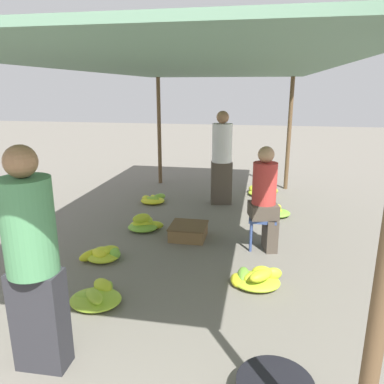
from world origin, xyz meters
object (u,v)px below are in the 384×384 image
(vendor_foreground, at_px, (33,260))
(banana_pile_left_1, at_px, (104,254))
(banana_pile_right_1, at_px, (263,191))
(crate_near, at_px, (188,231))
(shopper_walking_mid, at_px, (222,157))
(banana_pile_left_0, at_px, (153,199))
(vendor_seated, at_px, (265,197))
(banana_pile_left_3, at_px, (145,225))
(banana_pile_right_0, at_px, (273,212))
(banana_pile_right_2, at_px, (255,278))
(banana_pile_left_2, at_px, (97,296))
(stool, at_px, (262,223))

(vendor_foreground, height_order, banana_pile_left_1, vendor_foreground)
(banana_pile_right_1, height_order, crate_near, banana_pile_right_1)
(banana_pile_right_1, relative_size, shopper_walking_mid, 0.37)
(banana_pile_left_1, bearing_deg, banana_pile_left_0, 91.65)
(vendor_seated, relative_size, banana_pile_left_0, 2.59)
(banana_pile_left_3, height_order, banana_pile_right_0, banana_pile_left_3)
(vendor_seated, xyz_separation_m, banana_pile_left_3, (-1.70, 0.35, -0.61))
(banana_pile_left_1, bearing_deg, vendor_seated, 20.28)
(banana_pile_left_1, distance_m, banana_pile_right_2, 1.83)
(banana_pile_left_0, relative_size, banana_pile_right_2, 0.89)
(banana_pile_left_2, relative_size, banana_pile_right_2, 0.98)
(stool, bearing_deg, banana_pile_right_0, 82.23)
(vendor_foreground, xyz_separation_m, vendor_seated, (1.59, 2.45, -0.17))
(stool, height_order, vendor_seated, vendor_seated)
(vendor_seated, height_order, banana_pile_left_0, vendor_seated)
(vendor_seated, bearing_deg, banana_pile_right_0, 83.08)
(stool, height_order, crate_near, stool)
(stool, bearing_deg, vendor_seated, -13.31)
(stool, xyz_separation_m, banana_pile_right_1, (0.00, 2.50, -0.25))
(banana_pile_left_1, height_order, banana_pile_left_2, banana_pile_left_1)
(banana_pile_right_0, distance_m, banana_pile_right_1, 1.22)
(banana_pile_left_0, distance_m, banana_pile_right_1, 2.11)
(vendor_seated, distance_m, shopper_walking_mid, 1.98)
(banana_pile_left_0, height_order, banana_pile_left_3, banana_pile_left_3)
(banana_pile_right_1, bearing_deg, banana_pile_right_0, -81.77)
(banana_pile_left_3, xyz_separation_m, crate_near, (0.69, -0.19, 0.02))
(vendor_foreground, relative_size, shopper_walking_mid, 1.02)
(stool, distance_m, banana_pile_right_1, 2.51)
(banana_pile_right_0, bearing_deg, vendor_foreground, -114.94)
(banana_pile_left_3, relative_size, banana_pile_right_0, 0.96)
(vendor_foreground, distance_m, banana_pile_left_0, 4.20)
(banana_pile_right_2, xyz_separation_m, shopper_walking_mid, (-0.67, 2.81, 0.77))
(vendor_foreground, bearing_deg, banana_pile_left_0, 95.07)
(stool, xyz_separation_m, banana_pile_left_0, (-1.93, 1.65, -0.28))
(banana_pile_right_1, height_order, shopper_walking_mid, shopper_walking_mid)
(banana_pile_left_2, distance_m, banana_pile_right_2, 1.61)
(banana_pile_left_2, height_order, crate_near, crate_near)
(stool, relative_size, banana_pile_right_0, 0.75)
(banana_pile_left_2, relative_size, banana_pile_right_0, 0.99)
(banana_pile_left_1, height_order, banana_pile_right_0, banana_pile_right_0)
(vendor_foreground, bearing_deg, crate_near, 77.58)
(vendor_seated, height_order, banana_pile_left_2, vendor_seated)
(banana_pile_left_0, height_order, crate_near, crate_near)
(stool, height_order, banana_pile_left_1, stool)
(stool, xyz_separation_m, vendor_seated, (0.02, -0.00, 0.35))
(vendor_foreground, xyz_separation_m, banana_pile_left_3, (-0.11, 2.80, -0.78))
(shopper_walking_mid, bearing_deg, vendor_seated, -67.76)
(banana_pile_left_2, bearing_deg, vendor_seated, 45.36)
(banana_pile_left_3, relative_size, banana_pile_right_2, 0.94)
(stool, distance_m, banana_pile_left_0, 2.56)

